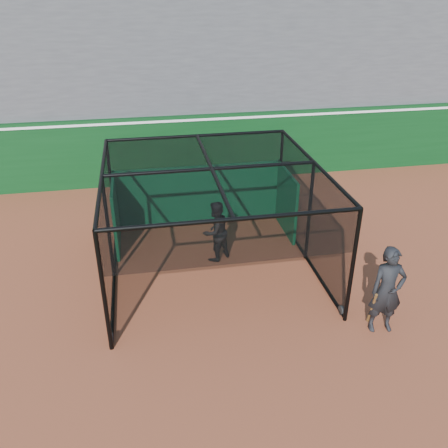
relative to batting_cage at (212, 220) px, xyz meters
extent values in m
plane|color=brown|center=(-0.10, -2.27, -1.39)|extent=(120.00, 120.00, 0.00)
cube|color=#0A3713|center=(-0.10, 6.23, -0.14)|extent=(50.00, 0.45, 2.50)
cube|color=white|center=(-0.10, 6.23, 0.96)|extent=(50.00, 0.50, 0.08)
cube|color=#4C4C4F|center=(-0.10, 10.11, 2.48)|extent=(50.00, 7.85, 7.75)
cube|color=#074723|center=(0.00, 2.57, -0.44)|extent=(5.04, 0.10, 1.90)
cylinder|color=black|center=(-2.58, -2.52, -1.28)|extent=(0.08, 0.22, 0.22)
cylinder|color=black|center=(2.58, -2.52, -1.28)|extent=(0.08, 0.22, 0.22)
cylinder|color=black|center=(-2.58, 2.49, -1.28)|extent=(0.08, 0.22, 0.22)
cylinder|color=black|center=(2.58, 2.49, -1.28)|extent=(0.08, 0.22, 0.22)
imported|color=black|center=(0.15, 0.40, -0.55)|extent=(1.04, 0.98, 1.69)
imported|color=black|center=(3.23, -3.14, -0.38)|extent=(0.77, 0.54, 2.03)
cylinder|color=#593819|center=(2.98, -3.09, -0.84)|extent=(0.15, 0.36, 0.95)
camera|label=1|loc=(-1.63, -10.57, 5.50)|focal=38.00mm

